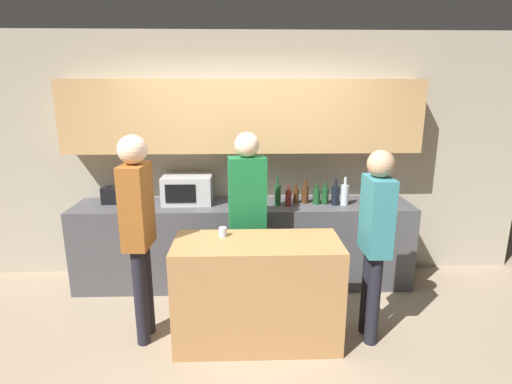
% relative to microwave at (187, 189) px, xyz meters
% --- Properties ---
extents(ground_plane, '(14.00, 14.00, 0.00)m').
position_rel_microwave_xyz_m(ground_plane, '(0.60, -1.47, -1.06)').
color(ground_plane, gray).
extents(back_wall, '(6.40, 0.40, 2.70)m').
position_rel_microwave_xyz_m(back_wall, '(0.60, 0.20, 0.48)').
color(back_wall, '#B2A893').
rests_on(back_wall, ground_plane).
extents(back_counter, '(3.60, 0.62, 0.91)m').
position_rel_microwave_xyz_m(back_counter, '(0.60, -0.08, -0.60)').
color(back_counter, '#4C4C51').
rests_on(back_counter, ground_plane).
extents(kitchen_island, '(1.37, 0.58, 0.90)m').
position_rel_microwave_xyz_m(kitchen_island, '(0.71, -1.15, -0.61)').
color(kitchen_island, '#B27F4C').
rests_on(kitchen_island, ground_plane).
extents(microwave, '(0.52, 0.39, 0.30)m').
position_rel_microwave_xyz_m(microwave, '(0.00, 0.00, 0.00)').
color(microwave, '#B7BABC').
rests_on(microwave, back_counter).
extents(toaster, '(0.26, 0.16, 0.18)m').
position_rel_microwave_xyz_m(toaster, '(-0.78, 0.00, -0.06)').
color(toaster, black).
rests_on(toaster, back_counter).
extents(potted_plant, '(0.14, 0.14, 0.39)m').
position_rel_microwave_xyz_m(potted_plant, '(2.02, 0.00, 0.05)').
color(potted_plant, brown).
rests_on(potted_plant, back_counter).
extents(bottle_0, '(0.07, 0.07, 0.30)m').
position_rel_microwave_xyz_m(bottle_0, '(0.96, -0.13, -0.03)').
color(bottle_0, '#194723').
rests_on(bottle_0, back_counter).
extents(bottle_1, '(0.07, 0.07, 0.23)m').
position_rel_microwave_xyz_m(bottle_1, '(1.07, -0.17, -0.06)').
color(bottle_1, maroon).
rests_on(bottle_1, back_counter).
extents(bottle_2, '(0.06, 0.06, 0.22)m').
position_rel_microwave_xyz_m(bottle_2, '(1.16, -0.07, -0.06)').
color(bottle_2, '#472814').
rests_on(bottle_2, back_counter).
extents(bottle_3, '(0.08, 0.08, 0.27)m').
position_rel_microwave_xyz_m(bottle_3, '(1.26, -0.06, -0.05)').
color(bottle_3, '#472814').
rests_on(bottle_3, back_counter).
extents(bottle_4, '(0.08, 0.08, 0.22)m').
position_rel_microwave_xyz_m(bottle_4, '(1.38, -0.10, -0.07)').
color(bottle_4, '#194723').
rests_on(bottle_4, back_counter).
extents(bottle_5, '(0.08, 0.08, 0.24)m').
position_rel_microwave_xyz_m(bottle_5, '(1.47, -0.10, -0.06)').
color(bottle_5, '#194723').
rests_on(bottle_5, back_counter).
extents(bottle_6, '(0.08, 0.08, 0.28)m').
position_rel_microwave_xyz_m(bottle_6, '(1.57, -0.14, -0.04)').
color(bottle_6, black).
rests_on(bottle_6, back_counter).
extents(bottle_7, '(0.08, 0.08, 0.30)m').
position_rel_microwave_xyz_m(bottle_7, '(1.67, -0.14, -0.04)').
color(bottle_7, silver).
rests_on(bottle_7, back_counter).
extents(cup_0, '(0.07, 0.07, 0.08)m').
position_rel_microwave_xyz_m(cup_0, '(0.42, -1.03, -0.12)').
color(cup_0, silver).
rests_on(cup_0, kitchen_island).
extents(person_left, '(0.22, 0.34, 1.65)m').
position_rel_microwave_xyz_m(person_left, '(1.67, -1.15, -0.08)').
color(person_left, black).
rests_on(person_left, ground_plane).
extents(person_center, '(0.23, 0.35, 1.77)m').
position_rel_microwave_xyz_m(person_center, '(-0.25, -1.10, 0.00)').
color(person_center, black).
rests_on(person_center, ground_plane).
extents(person_right, '(0.36, 0.23, 1.73)m').
position_rel_microwave_xyz_m(person_right, '(0.64, -0.60, -0.02)').
color(person_right, black).
rests_on(person_right, ground_plane).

